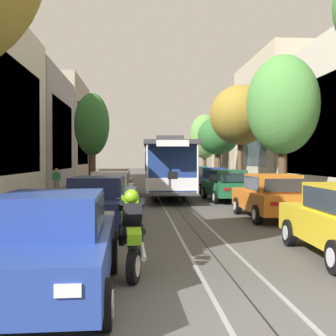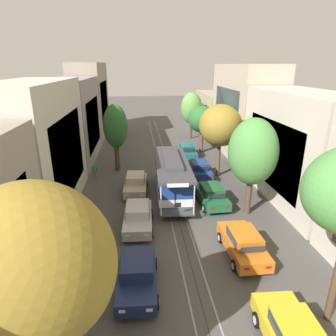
{
  "view_description": "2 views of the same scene",
  "coord_description": "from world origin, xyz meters",
  "px_view_note": "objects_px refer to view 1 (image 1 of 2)",
  "views": [
    {
      "loc": [
        -1.66,
        -5.25,
        2.1
      ],
      "look_at": [
        0.41,
        24.42,
        1.52
      ],
      "focal_mm": 46.23,
      "sensor_mm": 36.0,
      "label": 1
    },
    {
      "loc": [
        -2.58,
        -3.91,
        10.26
      ],
      "look_at": [
        0.0,
        21.38,
        1.3
      ],
      "focal_mm": 31.39,
      "sensor_mm": 36.0,
      "label": 2
    }
  ],
  "objects_px": {
    "parked_car_orange_second_right": "(271,196)",
    "cable_car_trolley": "(168,168)",
    "street_tree_kerb_right_fourth": "(218,136)",
    "parked_car_beige_fourth_left": "(114,183)",
    "street_tree_kerb_right_mid": "(240,115)",
    "parked_car_navy_second_left": "(97,203)",
    "parked_car_green_mid_right": "(227,185)",
    "parked_car_blue_fourth_right": "(212,180)",
    "street_tree_kerb_right_far": "(205,137)",
    "motorcycle_with_rider": "(132,229)",
    "parked_car_teal_fifth_right": "(196,176)",
    "parked_car_silver_mid_left": "(111,190)",
    "street_tree_kerb_right_second": "(283,105)",
    "parked_car_blue_near_left": "(50,245)",
    "pedestrian_on_left_pavement": "(56,179)",
    "street_tree_kerb_left_second": "(92,126)"
  },
  "relations": [
    {
      "from": "parked_car_blue_near_left",
      "to": "motorcycle_with_rider",
      "type": "xyz_separation_m",
      "value": [
        1.22,
        1.19,
        0.03
      ]
    },
    {
      "from": "parked_car_navy_second_left",
      "to": "street_tree_kerb_right_mid",
      "type": "distance_m",
      "value": 17.04
    },
    {
      "from": "parked_car_beige_fourth_left",
      "to": "street_tree_kerb_right_fourth",
      "type": "relative_size",
      "value": 0.77
    },
    {
      "from": "parked_car_orange_second_right",
      "to": "parked_car_blue_near_left",
      "type": "bearing_deg",
      "value": -125.97
    },
    {
      "from": "parked_car_blue_fourth_right",
      "to": "cable_car_trolley",
      "type": "height_order",
      "value": "cable_car_trolley"
    },
    {
      "from": "parked_car_navy_second_left",
      "to": "parked_car_blue_fourth_right",
      "type": "relative_size",
      "value": 1.0
    },
    {
      "from": "parked_car_blue_near_left",
      "to": "parked_car_navy_second_left",
      "type": "xyz_separation_m",
      "value": [
        0.12,
        6.34,
        0.0
      ]
    },
    {
      "from": "street_tree_kerb_right_second",
      "to": "street_tree_kerb_right_fourth",
      "type": "xyz_separation_m",
      "value": [
        -0.05,
        16.0,
        -0.6
      ]
    },
    {
      "from": "parked_car_blue_fourth_right",
      "to": "street_tree_kerb_right_mid",
      "type": "bearing_deg",
      "value": 1.34
    },
    {
      "from": "street_tree_kerb_right_far",
      "to": "cable_car_trolley",
      "type": "distance_m",
      "value": 20.28
    },
    {
      "from": "street_tree_kerb_right_fourth",
      "to": "pedestrian_on_left_pavement",
      "type": "height_order",
      "value": "street_tree_kerb_right_fourth"
    },
    {
      "from": "parked_car_blue_fourth_right",
      "to": "street_tree_kerb_left_second",
      "type": "height_order",
      "value": "street_tree_kerb_left_second"
    },
    {
      "from": "parked_car_orange_second_right",
      "to": "motorcycle_with_rider",
      "type": "distance_m",
      "value": 8.63
    },
    {
      "from": "motorcycle_with_rider",
      "to": "cable_car_trolley",
      "type": "bearing_deg",
      "value": 83.6
    },
    {
      "from": "parked_car_blue_near_left",
      "to": "street_tree_kerb_right_fourth",
      "type": "xyz_separation_m",
      "value": [
        8.05,
        29.17,
        3.25
      ]
    },
    {
      "from": "parked_car_beige_fourth_left",
      "to": "street_tree_kerb_right_mid",
      "type": "xyz_separation_m",
      "value": [
        7.93,
        3.16,
        4.16
      ]
    },
    {
      "from": "parked_car_silver_mid_left",
      "to": "pedestrian_on_left_pavement",
      "type": "xyz_separation_m",
      "value": [
        -4.02,
        9.19,
        0.07
      ]
    },
    {
      "from": "parked_car_orange_second_right",
      "to": "parked_car_green_mid_right",
      "type": "xyz_separation_m",
      "value": [
        -0.21,
        6.58,
        0.0
      ]
    },
    {
      "from": "parked_car_blue_near_left",
      "to": "street_tree_kerb_right_fourth",
      "type": "distance_m",
      "value": 30.43
    },
    {
      "from": "parked_car_teal_fifth_right",
      "to": "motorcycle_with_rider",
      "type": "relative_size",
      "value": 2.26
    },
    {
      "from": "parked_car_navy_second_left",
      "to": "parked_car_blue_fourth_right",
      "type": "height_order",
      "value": "same"
    },
    {
      "from": "parked_car_beige_fourth_left",
      "to": "parked_car_orange_second_right",
      "type": "xyz_separation_m",
      "value": [
        6.03,
        -9.4,
        0.0
      ]
    },
    {
      "from": "parked_car_blue_near_left",
      "to": "parked_car_teal_fifth_right",
      "type": "distance_m",
      "value": 27.83
    },
    {
      "from": "parked_car_blue_near_left",
      "to": "motorcycle_with_rider",
      "type": "bearing_deg",
      "value": 44.28
    },
    {
      "from": "parked_car_navy_second_left",
      "to": "parked_car_blue_near_left",
      "type": "bearing_deg",
      "value": -91.11
    },
    {
      "from": "street_tree_kerb_left_second",
      "to": "street_tree_kerb_right_far",
      "type": "distance_m",
      "value": 16.2
    },
    {
      "from": "parked_car_green_mid_right",
      "to": "motorcycle_with_rider",
      "type": "xyz_separation_m",
      "value": [
        -4.62,
        -13.73,
        0.03
      ]
    },
    {
      "from": "parked_car_silver_mid_left",
      "to": "parked_car_blue_fourth_right",
      "type": "bearing_deg",
      "value": 56.43
    },
    {
      "from": "parked_car_orange_second_right",
      "to": "cable_car_trolley",
      "type": "xyz_separation_m",
      "value": [
        -3.06,
        8.69,
        0.86
      ]
    },
    {
      "from": "parked_car_blue_fourth_right",
      "to": "parked_car_teal_fifth_right",
      "type": "distance_m",
      "value": 6.34
    },
    {
      "from": "pedestrian_on_left_pavement",
      "to": "parked_car_navy_second_left",
      "type": "bearing_deg",
      "value": -75.07
    },
    {
      "from": "parked_car_green_mid_right",
      "to": "parked_car_blue_fourth_right",
      "type": "distance_m",
      "value": 5.94
    },
    {
      "from": "street_tree_kerb_right_mid",
      "to": "street_tree_kerb_right_far",
      "type": "bearing_deg",
      "value": 89.65
    },
    {
      "from": "cable_car_trolley",
      "to": "street_tree_kerb_right_mid",
      "type": "bearing_deg",
      "value": 37.99
    },
    {
      "from": "street_tree_kerb_right_far",
      "to": "street_tree_kerb_right_second",
      "type": "bearing_deg",
      "value": -89.84
    },
    {
      "from": "street_tree_kerb_right_fourth",
      "to": "parked_car_orange_second_right",
      "type": "bearing_deg",
      "value": -95.5
    },
    {
      "from": "street_tree_kerb_left_second",
      "to": "street_tree_kerb_right_second",
      "type": "bearing_deg",
      "value": -46.44
    },
    {
      "from": "street_tree_kerb_left_second",
      "to": "street_tree_kerb_right_fourth",
      "type": "distance_m",
      "value": 11.34
    },
    {
      "from": "parked_car_blue_fourth_right",
      "to": "street_tree_kerb_right_fourth",
      "type": "xyz_separation_m",
      "value": [
        1.99,
        8.32,
        3.25
      ]
    },
    {
      "from": "parked_car_orange_second_right",
      "to": "cable_car_trolley",
      "type": "bearing_deg",
      "value": 109.38
    },
    {
      "from": "parked_car_navy_second_left",
      "to": "street_tree_kerb_right_mid",
      "type": "height_order",
      "value": "street_tree_kerb_right_mid"
    },
    {
      "from": "parked_car_beige_fourth_left",
      "to": "street_tree_kerb_right_mid",
      "type": "height_order",
      "value": "street_tree_kerb_right_mid"
    },
    {
      "from": "parked_car_teal_fifth_right",
      "to": "pedestrian_on_left_pavement",
      "type": "xyz_separation_m",
      "value": [
        -9.77,
        -6.01,
        0.07
      ]
    },
    {
      "from": "parked_car_orange_second_right",
      "to": "parked_car_teal_fifth_right",
      "type": "bearing_deg",
      "value": 90.33
    },
    {
      "from": "street_tree_kerb_right_far",
      "to": "parked_car_teal_fifth_right",
      "type": "bearing_deg",
      "value": -102.76
    },
    {
      "from": "parked_car_navy_second_left",
      "to": "pedestrian_on_left_pavement",
      "type": "distance_m",
      "value": 15.36
    },
    {
      "from": "parked_car_beige_fourth_left",
      "to": "cable_car_trolley",
      "type": "relative_size",
      "value": 0.48
    },
    {
      "from": "parked_car_navy_second_left",
      "to": "parked_car_silver_mid_left",
      "type": "relative_size",
      "value": 1.0
    },
    {
      "from": "cable_car_trolley",
      "to": "motorcycle_with_rider",
      "type": "distance_m",
      "value": 15.96
    },
    {
      "from": "parked_car_navy_second_left",
      "to": "parked_car_teal_fifth_right",
      "type": "distance_m",
      "value": 21.64
    }
  ]
}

